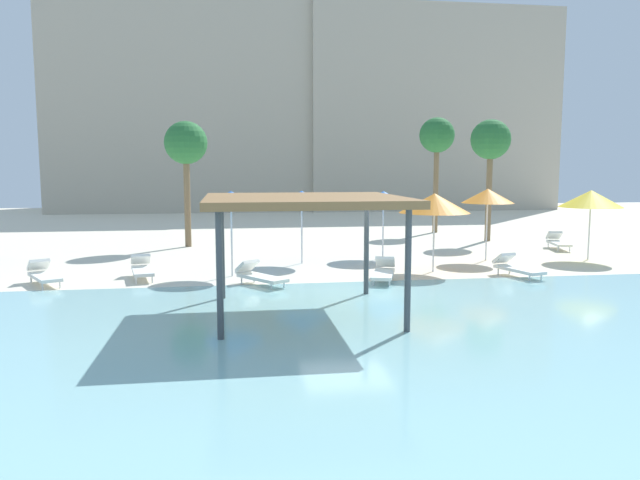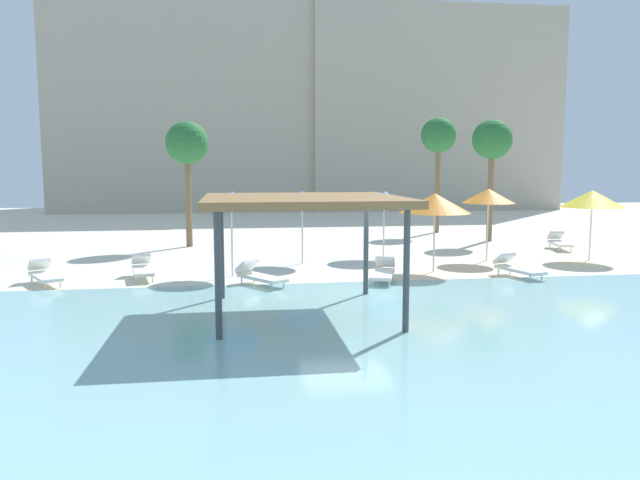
{
  "view_description": "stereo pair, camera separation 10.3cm",
  "coord_description": "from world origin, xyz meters",
  "px_view_note": "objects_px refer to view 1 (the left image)",
  "views": [
    {
      "loc": [
        -3.2,
        -16.48,
        3.54
      ],
      "look_at": [
        -0.44,
        2.0,
        1.3
      ],
      "focal_mm": 33.9,
      "sensor_mm": 36.0,
      "label": 1
    },
    {
      "loc": [
        -3.09,
        -16.5,
        3.54
      ],
      "look_at": [
        -0.44,
        2.0,
        1.3
      ],
      "focal_mm": 33.9,
      "sensor_mm": 36.0,
      "label": 2
    }
  ],
  "objects_px": {
    "lounge_chair_4": "(142,268)",
    "palm_tree_1": "(437,138)",
    "lounge_chair_2": "(384,271)",
    "lounge_chair_0": "(259,275)",
    "beach_umbrella_orange_0": "(434,203)",
    "lounge_chair_5": "(558,241)",
    "palm_tree_2": "(491,142)",
    "lounge_chair_1": "(516,267)",
    "shade_pavilion": "(304,203)",
    "beach_umbrella_blue_5": "(302,199)",
    "beach_umbrella_blue_6": "(383,199)",
    "beach_umbrella_blue_3": "(231,199)",
    "beach_umbrella_orange_1": "(488,196)",
    "beach_umbrella_yellow_4": "(591,199)",
    "palm_tree_0": "(186,145)",
    "lounge_chair_3": "(43,274)"
  },
  "relations": [
    {
      "from": "lounge_chair_4",
      "to": "palm_tree_0",
      "type": "height_order",
      "value": "palm_tree_0"
    },
    {
      "from": "beach_umbrella_blue_6",
      "to": "palm_tree_1",
      "type": "bearing_deg",
      "value": 59.39
    },
    {
      "from": "beach_umbrella_yellow_4",
      "to": "lounge_chair_5",
      "type": "distance_m",
      "value": 3.67
    },
    {
      "from": "beach_umbrella_blue_3",
      "to": "beach_umbrella_orange_1",
      "type": "bearing_deg",
      "value": 11.56
    },
    {
      "from": "palm_tree_1",
      "to": "palm_tree_2",
      "type": "xyz_separation_m",
      "value": [
        1.22,
        -4.14,
        -0.39
      ]
    },
    {
      "from": "lounge_chair_2",
      "to": "palm_tree_2",
      "type": "xyz_separation_m",
      "value": [
        7.66,
        9.57,
        4.42
      ]
    },
    {
      "from": "beach_umbrella_blue_3",
      "to": "palm_tree_2",
      "type": "height_order",
      "value": "palm_tree_2"
    },
    {
      "from": "beach_umbrella_orange_0",
      "to": "lounge_chair_1",
      "type": "xyz_separation_m",
      "value": [
        2.32,
        -1.39,
        -2.02
      ]
    },
    {
      "from": "shade_pavilion",
      "to": "lounge_chair_2",
      "type": "height_order",
      "value": "shade_pavilion"
    },
    {
      "from": "beach_umbrella_orange_0",
      "to": "lounge_chair_5",
      "type": "bearing_deg",
      "value": 33.09
    },
    {
      "from": "beach_umbrella_blue_3",
      "to": "palm_tree_1",
      "type": "relative_size",
      "value": 0.45
    },
    {
      "from": "lounge_chair_5",
      "to": "palm_tree_1",
      "type": "xyz_separation_m",
      "value": [
        -3.03,
        7.37,
        4.81
      ]
    },
    {
      "from": "lounge_chair_4",
      "to": "palm_tree_1",
      "type": "xyz_separation_m",
      "value": [
        13.99,
        11.98,
        4.81
      ]
    },
    {
      "from": "shade_pavilion",
      "to": "lounge_chair_0",
      "type": "height_order",
      "value": "shade_pavilion"
    },
    {
      "from": "beach_umbrella_blue_5",
      "to": "palm_tree_1",
      "type": "relative_size",
      "value": 0.43
    },
    {
      "from": "beach_umbrella_orange_1",
      "to": "beach_umbrella_blue_5",
      "type": "height_order",
      "value": "beach_umbrella_orange_1"
    },
    {
      "from": "beach_umbrella_blue_3",
      "to": "lounge_chair_5",
      "type": "height_order",
      "value": "beach_umbrella_blue_3"
    },
    {
      "from": "beach_umbrella_blue_5",
      "to": "beach_umbrella_blue_6",
      "type": "bearing_deg",
      "value": 15.22
    },
    {
      "from": "shade_pavilion",
      "to": "beach_umbrella_orange_0",
      "type": "height_order",
      "value": "shade_pavilion"
    },
    {
      "from": "beach_umbrella_orange_0",
      "to": "lounge_chair_5",
      "type": "distance_m",
      "value": 8.97
    },
    {
      "from": "lounge_chair_2",
      "to": "palm_tree_2",
      "type": "height_order",
      "value": "palm_tree_2"
    },
    {
      "from": "beach_umbrella_orange_1",
      "to": "beach_umbrella_blue_6",
      "type": "distance_m",
      "value": 3.95
    },
    {
      "from": "palm_tree_0",
      "to": "shade_pavilion",
      "type": "bearing_deg",
      "value": -74.81
    },
    {
      "from": "lounge_chair_5",
      "to": "lounge_chair_0",
      "type": "bearing_deg",
      "value": -51.02
    },
    {
      "from": "beach_umbrella_blue_5",
      "to": "lounge_chair_2",
      "type": "distance_m",
      "value": 4.97
    },
    {
      "from": "beach_umbrella_blue_6",
      "to": "lounge_chair_0",
      "type": "distance_m",
      "value": 7.41
    },
    {
      "from": "lounge_chair_1",
      "to": "lounge_chair_3",
      "type": "height_order",
      "value": "same"
    },
    {
      "from": "lounge_chair_1",
      "to": "palm_tree_1",
      "type": "bearing_deg",
      "value": 155.99
    },
    {
      "from": "palm_tree_0",
      "to": "lounge_chair_3",
      "type": "bearing_deg",
      "value": -113.93
    },
    {
      "from": "beach_umbrella_yellow_4",
      "to": "beach_umbrella_blue_5",
      "type": "relative_size",
      "value": 0.99
    },
    {
      "from": "lounge_chair_3",
      "to": "palm_tree_2",
      "type": "bearing_deg",
      "value": 86.31
    },
    {
      "from": "lounge_chair_2",
      "to": "palm_tree_2",
      "type": "distance_m",
      "value": 13.03
    },
    {
      "from": "shade_pavilion",
      "to": "lounge_chair_2",
      "type": "bearing_deg",
      "value": 52.32
    },
    {
      "from": "beach_umbrella_yellow_4",
      "to": "palm_tree_1",
      "type": "relative_size",
      "value": 0.43
    },
    {
      "from": "lounge_chair_5",
      "to": "lounge_chair_4",
      "type": "bearing_deg",
      "value": -61.5
    },
    {
      "from": "palm_tree_0",
      "to": "palm_tree_2",
      "type": "distance_m",
      "value": 14.26
    },
    {
      "from": "beach_umbrella_blue_3",
      "to": "palm_tree_1",
      "type": "height_order",
      "value": "palm_tree_1"
    },
    {
      "from": "beach_umbrella_orange_1",
      "to": "lounge_chair_4",
      "type": "height_order",
      "value": "beach_umbrella_orange_1"
    },
    {
      "from": "shade_pavilion",
      "to": "beach_umbrella_orange_1",
      "type": "height_order",
      "value": "shade_pavilion"
    },
    {
      "from": "lounge_chair_2",
      "to": "lounge_chair_0",
      "type": "bearing_deg",
      "value": -70.11
    },
    {
      "from": "shade_pavilion",
      "to": "lounge_chair_5",
      "type": "distance_m",
      "value": 16.24
    },
    {
      "from": "beach_umbrella_blue_3",
      "to": "beach_umbrella_yellow_4",
      "type": "height_order",
      "value": "beach_umbrella_blue_3"
    },
    {
      "from": "lounge_chair_4",
      "to": "palm_tree_2",
      "type": "relative_size",
      "value": 0.34
    },
    {
      "from": "beach_umbrella_blue_5",
      "to": "lounge_chair_3",
      "type": "xyz_separation_m",
      "value": [
        -8.26,
        -2.93,
        -2.08
      ]
    },
    {
      "from": "beach_umbrella_blue_5",
      "to": "lounge_chair_2",
      "type": "xyz_separation_m",
      "value": [
        2.09,
        -4.0,
        -2.08
      ]
    },
    {
      "from": "lounge_chair_0",
      "to": "lounge_chair_4",
      "type": "relative_size",
      "value": 0.96
    },
    {
      "from": "beach_umbrella_orange_1",
      "to": "lounge_chair_5",
      "type": "relative_size",
      "value": 1.39
    },
    {
      "from": "lounge_chair_3",
      "to": "palm_tree_2",
      "type": "relative_size",
      "value": 0.33
    },
    {
      "from": "beach_umbrella_blue_6",
      "to": "lounge_chair_5",
      "type": "xyz_separation_m",
      "value": [
        8.24,
        1.43,
        -2.0
      ]
    },
    {
      "from": "lounge_chair_1",
      "to": "lounge_chair_5",
      "type": "bearing_deg",
      "value": 125.2
    }
  ]
}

